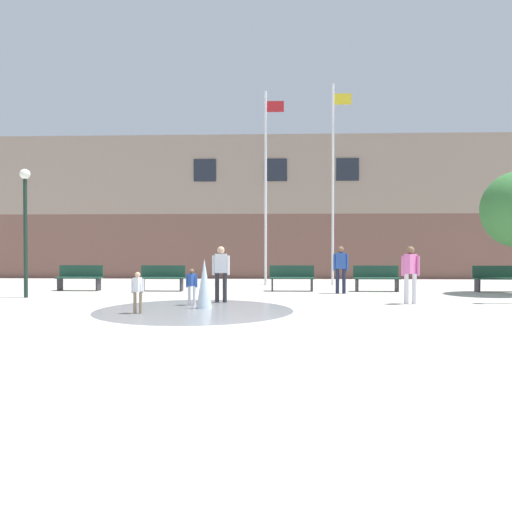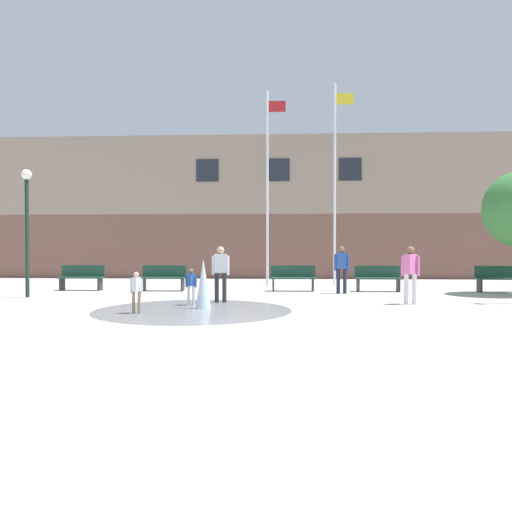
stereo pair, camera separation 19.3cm
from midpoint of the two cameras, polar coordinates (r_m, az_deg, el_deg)
The scene contains 16 objects.
ground_plane at distance 8.56m, azimuth 1.82°, elevation -9.58°, with size 100.00×100.00×0.00m, color #B2ADA3.
library_building at distance 27.63m, azimuth 2.06°, elevation 5.17°, with size 36.00×6.05×7.11m.
splash_fountain at distance 12.69m, azimuth -6.89°, elevation -4.58°, with size 4.91×4.91×1.28m.
park_bench_far_left at distance 19.10m, azimuth -19.76°, elevation -2.29°, with size 1.60×0.44×0.91m.
park_bench_under_left_flagpole at distance 18.14m, azimuth -10.95°, elevation -2.43°, with size 1.60×0.44×0.91m.
park_bench_center at distance 17.82m, azimuth 3.81°, elevation -2.47°, with size 1.60×0.44×0.91m.
park_bench_under_right_flagpole at distance 18.12m, azimuth 13.30°, elevation -2.44°, with size 1.60×0.44×0.91m.
park_bench_near_trashcan at distance 19.40m, azimuth 25.56°, elevation -2.28°, with size 1.60×0.44×0.91m.
adult_watching at distance 14.33m, azimuth 16.87°, elevation -1.56°, with size 0.50×0.37×1.59m.
child_in_fountain at distance 12.12m, azimuth -13.81°, elevation -3.70°, with size 0.31×0.23×0.99m.
adult_in_red at distance 16.99m, azimuth 9.34°, elevation -1.12°, with size 0.50×0.24×1.59m.
teen_by_trashcan at distance 14.14m, azimuth -4.43°, elevation -1.55°, with size 0.50×0.22×1.59m.
child_with_pink_shirt at distance 13.56m, azimuth -7.77°, elevation -3.18°, with size 0.31×0.24×0.99m.
flagpole_left at distance 20.80m, azimuth 0.92°, elevation 8.41°, with size 0.80×0.10×7.98m.
flagpole_right at distance 20.95m, azimuth 8.59°, elevation 8.73°, with size 0.80×0.10×8.25m.
lamp_post_left_lane at distance 17.09m, azimuth -25.16°, elevation 4.38°, with size 0.32×0.32×3.99m.
Camera 1 is at (-0.05, -8.42, 1.58)m, focal length 35.00 mm.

